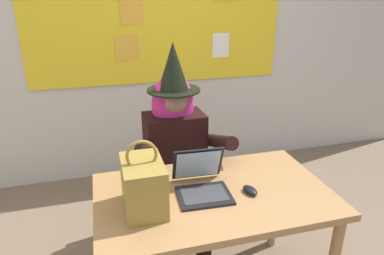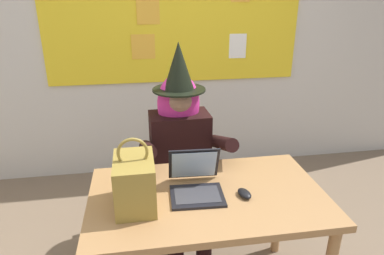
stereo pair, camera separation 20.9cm
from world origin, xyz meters
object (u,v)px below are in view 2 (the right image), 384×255
object	(u,v)px
desk_main	(207,208)
person_costumed	(181,140)
chair_at_desk	(179,168)
computer_mouse	(244,193)
handbag	(135,182)
laptop	(196,183)

from	to	relation	value
desk_main	person_costumed	bearing A→B (deg)	95.53
chair_at_desk	computer_mouse	distance (m)	0.88
handbag	laptop	bearing A→B (deg)	12.98
person_costumed	desk_main	bearing A→B (deg)	3.56
desk_main	chair_at_desk	bearing A→B (deg)	94.97
handbag	computer_mouse	bearing A→B (deg)	-1.80
desk_main	chair_at_desk	xyz separation A→B (m)	(-0.07, 0.75, -0.14)
person_costumed	handbag	world-z (taller)	person_costumed
laptop	person_costumed	bearing A→B (deg)	93.19
person_costumed	laptop	world-z (taller)	person_costumed
chair_at_desk	desk_main	bearing A→B (deg)	3.30
person_costumed	laptop	bearing A→B (deg)	-1.91
chair_at_desk	laptop	size ratio (longest dim) A/B	2.72
laptop	handbag	size ratio (longest dim) A/B	0.88
person_costumed	computer_mouse	distance (m)	0.73
person_costumed	chair_at_desk	bearing A→B (deg)	-179.87
desk_main	computer_mouse	xyz separation A→B (m)	(0.19, -0.06, 0.11)
desk_main	computer_mouse	distance (m)	0.23
chair_at_desk	person_costumed	bearing A→B (deg)	0.42
computer_mouse	laptop	bearing A→B (deg)	147.01
chair_at_desk	laptop	bearing A→B (deg)	-1.27
desk_main	person_costumed	xyz separation A→B (m)	(-0.06, 0.63, 0.15)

